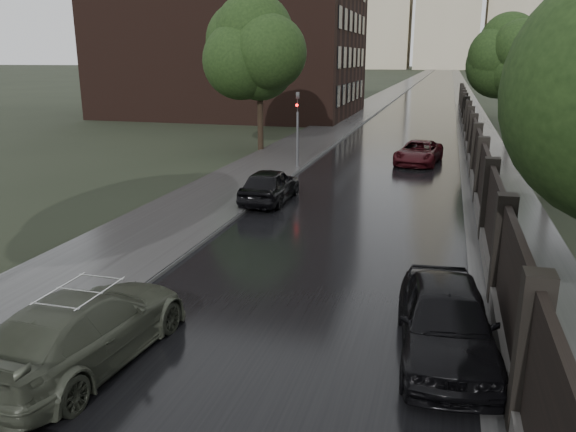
# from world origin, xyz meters

# --- Properties ---
(road) EXTENTS (8.00, 420.00, 0.02)m
(road) POSITION_xyz_m (0.00, 190.00, 0.01)
(road) COLOR black
(road) RESTS_ON ground
(sidewalk_left) EXTENTS (4.00, 420.00, 0.16)m
(sidewalk_left) POSITION_xyz_m (-6.00, 190.00, 0.08)
(sidewalk_left) COLOR #2D2D2D
(sidewalk_left) RESTS_ON ground
(verge_right) EXTENTS (3.00, 420.00, 0.08)m
(verge_right) POSITION_xyz_m (5.50, 190.00, 0.04)
(verge_right) COLOR #2D2D2D
(verge_right) RESTS_ON ground
(fence_right) EXTENTS (0.45, 75.72, 2.70)m
(fence_right) POSITION_xyz_m (4.60, 32.01, 1.01)
(fence_right) COLOR #383533
(fence_right) RESTS_ON ground
(tree_left_far) EXTENTS (4.25, 4.25, 7.39)m
(tree_left_far) POSITION_xyz_m (-8.00, 30.00, 5.24)
(tree_left_far) COLOR black
(tree_left_far) RESTS_ON ground
(tree_right_b) EXTENTS (4.08, 4.08, 7.01)m
(tree_right_b) POSITION_xyz_m (7.50, 22.00, 4.95)
(tree_right_b) COLOR black
(tree_right_b) RESTS_ON ground
(tree_right_c) EXTENTS (4.08, 4.08, 7.01)m
(tree_right_c) POSITION_xyz_m (7.50, 40.00, 4.95)
(tree_right_c) COLOR black
(tree_right_c) RESTS_ON ground
(traffic_light) EXTENTS (0.16, 0.32, 4.00)m
(traffic_light) POSITION_xyz_m (-4.30, 24.99, 2.40)
(traffic_light) COLOR #59595E
(traffic_light) RESTS_ON ground
(brick_building) EXTENTS (24.00, 18.00, 20.00)m
(brick_building) POSITION_xyz_m (-18.00, 52.00, 10.00)
(brick_building) COLOR black
(brick_building) RESTS_ON ground
(volga_sedan) EXTENTS (2.35, 5.15, 1.46)m
(volga_sedan) POSITION_xyz_m (-3.23, 4.97, 0.73)
(volga_sedan) COLOR #3C4134
(volga_sedan) RESTS_ON ground
(hatchback_left) EXTENTS (1.68, 4.14, 1.41)m
(hatchback_left) POSITION_xyz_m (-3.60, 17.94, 0.70)
(hatchback_left) COLOR black
(hatchback_left) RESTS_ON ground
(car_right_near) EXTENTS (2.21, 4.62, 1.52)m
(car_right_near) POSITION_xyz_m (3.40, 7.13, 0.76)
(car_right_near) COLOR black
(car_right_near) RESTS_ON ground
(car_right_far) EXTENTS (2.71, 4.86, 1.28)m
(car_right_far) POSITION_xyz_m (1.77, 28.29, 0.64)
(car_right_far) COLOR black
(car_right_far) RESTS_ON ground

